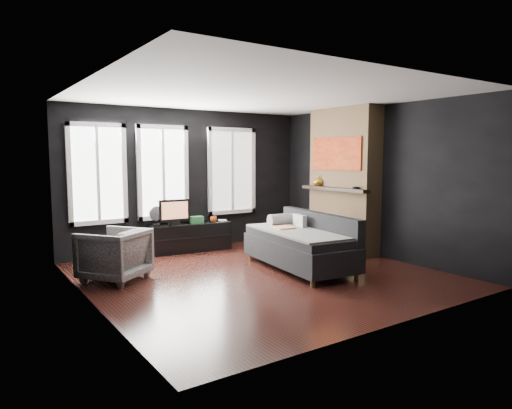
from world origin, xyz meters
TOP-DOWN VIEW (x-y plane):
  - floor at (0.00, 0.00)m, footprint 5.00×5.00m
  - ceiling at (0.00, 0.00)m, footprint 5.00×5.00m
  - wall_back at (0.00, 2.50)m, footprint 5.00×0.02m
  - wall_left at (-2.50, 0.00)m, footprint 0.02×5.00m
  - wall_right at (2.50, 0.00)m, footprint 0.02×5.00m
  - windows at (-0.45, 2.46)m, footprint 4.00×0.16m
  - fireplace at (2.30, 0.60)m, footprint 0.70×1.62m
  - sofa at (0.71, -0.03)m, footprint 1.27×2.19m
  - stripe_pillow at (0.98, 0.29)m, footprint 0.16×0.37m
  - armchair at (-1.95, 0.95)m, footprint 1.10×1.09m
  - media_console at (-0.13, 2.24)m, footprint 1.59×0.63m
  - monitor at (-0.43, 2.25)m, footprint 0.60×0.15m
  - desk_fan at (-0.78, 2.27)m, footprint 0.28×0.28m
  - mug at (0.33, 2.13)m, footprint 0.14×0.12m
  - book at (0.48, 2.20)m, footprint 0.15×0.08m
  - storage_box at (-0.00, 2.18)m, footprint 0.25×0.16m
  - mantel_vase at (2.05, 1.05)m, footprint 0.21×0.22m
  - mantel_clock at (2.05, 0.05)m, footprint 0.15×0.15m

SIDE VIEW (x-z plane):
  - floor at x=0.00m, z-range 0.00..0.00m
  - media_console at x=-0.13m, z-range 0.00..0.53m
  - armchair at x=-1.95m, z-range 0.00..0.84m
  - sofa at x=0.71m, z-range 0.00..0.90m
  - storage_box at x=0.00m, z-range 0.53..0.66m
  - mug at x=0.33m, z-range 0.53..0.67m
  - book at x=0.48m, z-range 0.53..0.75m
  - stripe_pillow at x=0.98m, z-range 0.47..0.83m
  - desk_fan at x=-0.78m, z-range 0.53..0.91m
  - monitor at x=-0.43m, z-range 0.53..1.06m
  - mantel_clock at x=2.05m, z-range 1.23..1.27m
  - mantel_vase at x=2.05m, z-range 1.23..1.42m
  - wall_back at x=0.00m, z-range 0.00..2.70m
  - wall_left at x=-2.50m, z-range 0.00..2.70m
  - wall_right at x=2.50m, z-range 0.00..2.70m
  - fireplace at x=2.30m, z-range 0.00..2.70m
  - windows at x=-0.45m, z-range 1.50..3.26m
  - ceiling at x=0.00m, z-range 2.70..2.70m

